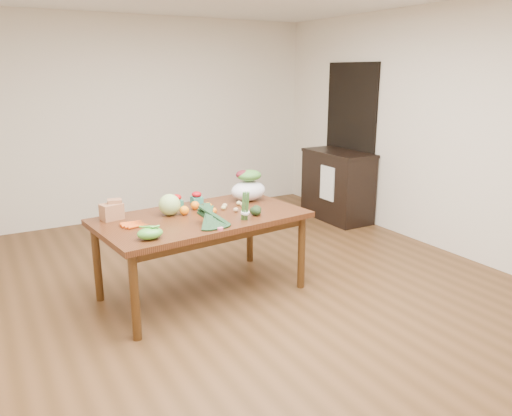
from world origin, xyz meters
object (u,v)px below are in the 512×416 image
dining_table (202,255)px  paper_bag (112,210)px  mandarin_cluster (205,209)px  asparagus_bundle (245,206)px  cabbage (170,205)px  cabinet (337,186)px  salad_bag (248,187)px  kale_bunch (214,218)px

dining_table → paper_bag: bearing=153.0°
mandarin_cluster → asparagus_bundle: size_ratio=0.72×
cabbage → mandarin_cluster: size_ratio=1.06×
cabinet → salad_bag: 2.28m
dining_table → cabbage: size_ratio=9.42×
mandarin_cluster → asparagus_bundle: 0.41m
dining_table → asparagus_bundle: bearing=-54.5°
mandarin_cluster → salad_bag: size_ratio=0.51×
dining_table → asparagus_bundle: asparagus_bundle is taller
cabbage → asparagus_bundle: 0.69m
paper_bag → mandarin_cluster: size_ratio=1.32×
asparagus_bundle → dining_table: bearing=125.5°
paper_bag → kale_bunch: (0.67, -0.63, -0.00)m
cabinet → kale_bunch: (-2.64, -1.67, 0.36)m
cabinet → asparagus_bundle: 2.86m
cabinet → cabbage: size_ratio=5.33×
asparagus_bundle → salad_bag: salad_bag is taller
kale_bunch → salad_bag: 0.91m
paper_bag → cabbage: (0.48, -0.13, 0.01)m
salad_bag → paper_bag: bearing=179.4°
paper_bag → cabbage: size_ratio=1.24×
cabinet → salad_bag: size_ratio=2.87×
paper_bag → mandarin_cluster: paper_bag is taller
cabbage → kale_bunch: (0.19, -0.51, -0.02)m
dining_table → asparagus_bundle: size_ratio=7.21×
mandarin_cluster → kale_bunch: bearing=-103.6°
salad_bag → mandarin_cluster: bearing=-157.3°
dining_table → mandarin_cluster: bearing=15.2°
asparagus_bundle → cabbage: bearing=132.0°
mandarin_cluster → salad_bag: (0.57, 0.24, 0.09)m
cabinet → kale_bunch: bearing=-147.7°
paper_bag → mandarin_cluster: (0.76, -0.26, -0.04)m
cabbage → mandarin_cluster: cabbage is taller
cabinet → salad_bag: bearing=-152.0°
kale_bunch → cabinet: bearing=26.3°
cabinet → kale_bunch: 3.15m
mandarin_cluster → cabinet: bearing=26.9°
mandarin_cluster → asparagus_bundle: asparagus_bundle is taller
mandarin_cluster → salad_bag: bearing=22.7°
salad_bag → cabinet: bearing=28.0°
dining_table → cabinet: size_ratio=1.77×
dining_table → salad_bag: salad_bag is taller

